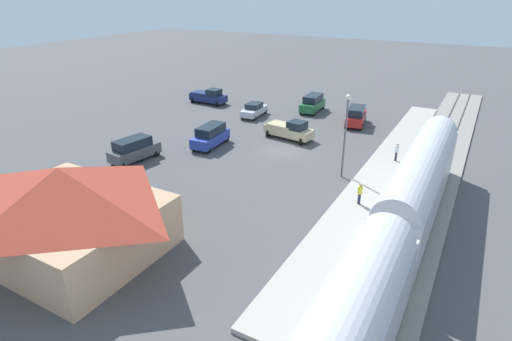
# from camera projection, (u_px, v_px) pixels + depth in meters

# --- Properties ---
(ground_plane) EXTENTS (200.00, 200.00, 0.00)m
(ground_plane) POSITION_uv_depth(u_px,v_px,m) (283.00, 151.00, 42.01)
(ground_plane) COLOR #4C4C4F
(railway_track) EXTENTS (4.80, 70.00, 0.30)m
(railway_track) POSITION_uv_depth(u_px,v_px,m) (429.00, 179.00, 35.71)
(railway_track) COLOR gray
(railway_track) RESTS_ON ground
(platform) EXTENTS (3.20, 46.00, 0.30)m
(platform) POSITION_uv_depth(u_px,v_px,m) (382.00, 169.00, 37.47)
(platform) COLOR #A8A399
(platform) RESTS_ON ground
(station_building) EXTENTS (11.55, 9.48, 5.65)m
(station_building) POSITION_uv_depth(u_px,v_px,m) (66.00, 209.00, 25.09)
(station_building) COLOR tan
(station_building) RESTS_ON ground
(pedestrian_on_platform) EXTENTS (0.36, 0.36, 1.71)m
(pedestrian_on_platform) POSITION_uv_depth(u_px,v_px,m) (360.00, 192.00, 30.75)
(pedestrian_on_platform) COLOR #23284C
(pedestrian_on_platform) RESTS_ON platform
(pedestrian_waiting_far) EXTENTS (0.36, 0.36, 1.71)m
(pedestrian_waiting_far) POSITION_uv_depth(u_px,v_px,m) (397.00, 151.00, 38.48)
(pedestrian_waiting_far) COLOR #333338
(pedestrian_waiting_far) RESTS_ON platform
(pickup_tan) EXTENTS (5.62, 3.06, 2.14)m
(pickup_tan) POSITION_uv_depth(u_px,v_px,m) (290.00, 130.00, 44.92)
(pickup_tan) COLOR #C6B284
(pickup_tan) RESTS_ON ground
(pickup_navy) EXTENTS (5.43, 2.56, 2.14)m
(pickup_navy) POSITION_uv_depth(u_px,v_px,m) (209.00, 96.00, 58.64)
(pickup_navy) COLOR navy
(pickup_navy) RESTS_ON ground
(sedan_silver) EXTENTS (2.13, 4.61, 1.74)m
(sedan_silver) POSITION_uv_depth(u_px,v_px,m) (254.00, 110.00, 52.81)
(sedan_silver) COLOR silver
(sedan_silver) RESTS_ON ground
(suv_charcoal) EXTENTS (2.58, 5.11, 2.22)m
(suv_charcoal) POSITION_uv_depth(u_px,v_px,m) (134.00, 149.00, 39.26)
(suv_charcoal) COLOR #47494F
(suv_charcoal) RESTS_ON ground
(suv_red) EXTENTS (2.76, 5.16, 2.22)m
(suv_red) POSITION_uv_depth(u_px,v_px,m) (356.00, 116.00, 49.41)
(suv_red) COLOR red
(suv_red) RESTS_ON ground
(suv_blue) EXTENTS (2.30, 5.03, 2.22)m
(suv_blue) POSITION_uv_depth(u_px,v_px,m) (211.00, 136.00, 42.83)
(suv_blue) COLOR #283D9E
(suv_blue) RESTS_ON ground
(suv_green) EXTENTS (2.18, 4.98, 2.22)m
(suv_green) POSITION_uv_depth(u_px,v_px,m) (313.00, 103.00, 54.79)
(suv_green) COLOR #236638
(suv_green) RESTS_ON ground
(light_pole_near_platform) EXTENTS (0.44, 0.44, 7.30)m
(light_pole_near_platform) POSITION_uv_depth(u_px,v_px,m) (346.00, 126.00, 34.44)
(light_pole_near_platform) COLOR #515156
(light_pole_near_platform) RESTS_ON ground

